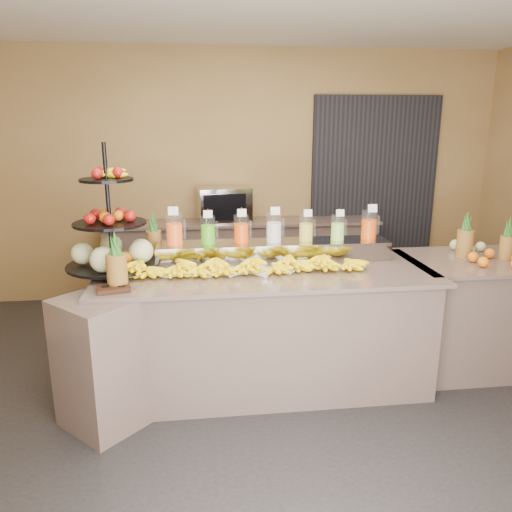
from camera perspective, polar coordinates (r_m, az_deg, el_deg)
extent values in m
plane|color=black|center=(3.84, 1.73, -16.34)|extent=(6.00, 6.00, 0.00)
cube|color=olive|center=(5.80, -1.99, 9.09)|extent=(6.00, 0.02, 2.80)
cube|color=black|center=(6.13, 13.26, 7.14)|extent=(1.50, 0.06, 2.20)
cube|color=gray|center=(3.90, 1.11, -8.40)|extent=(2.40, 0.90, 0.90)
cube|color=gray|center=(3.74, 1.14, -1.84)|extent=(2.50, 1.00, 0.03)
cube|color=gray|center=(3.56, -16.96, -11.50)|extent=(0.71, 0.71, 0.90)
cube|color=gray|center=(4.53, 22.83, -6.19)|extent=(1.00, 0.80, 0.90)
cube|color=gray|center=(4.40, 23.44, -0.52)|extent=(1.08, 0.88, 0.03)
cube|color=gray|center=(5.73, -1.67, -0.67)|extent=(3.00, 0.50, 0.90)
cube|color=gray|center=(5.62, -1.70, 3.90)|extent=(3.10, 0.55, 0.03)
cube|color=gray|center=(4.00, 2.04, 0.60)|extent=(1.85, 0.30, 0.15)
cylinder|color=silver|center=(3.91, -9.32, 3.03)|extent=(0.13, 0.13, 0.24)
cylinder|color=#FF5918|center=(3.91, -9.30, 2.48)|extent=(0.12, 0.12, 0.16)
cylinder|color=gray|center=(3.91, -9.59, 3.84)|extent=(0.01, 0.01, 0.29)
cube|color=white|center=(3.82, -9.45, 5.10)|extent=(0.08, 0.02, 0.07)
cylinder|color=silver|center=(3.91, -5.50, 2.96)|extent=(0.12, 0.12, 0.21)
cylinder|color=#3DA50C|center=(3.91, -5.49, 2.47)|extent=(0.11, 0.11, 0.15)
cylinder|color=gray|center=(3.91, -5.74, 3.68)|extent=(0.01, 0.01, 0.25)
cube|color=white|center=(3.83, -5.53, 4.79)|extent=(0.07, 0.02, 0.06)
cylinder|color=silver|center=(3.92, -1.70, 3.09)|extent=(0.12, 0.12, 0.22)
cylinder|color=#F24100|center=(3.93, -1.69, 2.60)|extent=(0.11, 0.11, 0.15)
cylinder|color=gray|center=(3.92, -1.93, 3.83)|extent=(0.01, 0.01, 0.26)
cube|color=white|center=(3.84, -1.63, 4.95)|extent=(0.07, 0.02, 0.06)
cylinder|color=silver|center=(3.95, 2.06, 3.25)|extent=(0.12, 0.12, 0.23)
cylinder|color=silver|center=(3.96, 2.06, 2.74)|extent=(0.12, 0.12, 0.16)
cylinder|color=gray|center=(3.95, 1.82, 4.01)|extent=(0.01, 0.01, 0.27)
cube|color=white|center=(3.87, 2.22, 5.18)|extent=(0.07, 0.02, 0.06)
cylinder|color=silver|center=(4.00, 5.74, 3.18)|extent=(0.11, 0.11, 0.21)
cylinder|color=gold|center=(4.01, 5.73, 2.72)|extent=(0.11, 0.11, 0.14)
cylinder|color=gray|center=(4.00, 5.53, 3.87)|extent=(0.01, 0.01, 0.24)
cube|color=white|center=(3.93, 5.96, 4.90)|extent=(0.07, 0.02, 0.06)
cylinder|color=silver|center=(4.07, 9.32, 3.22)|extent=(0.11, 0.11, 0.20)
cylinder|color=#92D84A|center=(4.08, 9.30, 2.78)|extent=(0.10, 0.10, 0.14)
cylinder|color=gray|center=(4.07, 9.12, 3.88)|extent=(0.01, 0.01, 0.24)
cube|color=white|center=(4.00, 9.60, 4.87)|extent=(0.06, 0.02, 0.06)
cylinder|color=silver|center=(4.15, 12.79, 3.47)|extent=(0.13, 0.13, 0.23)
cylinder|color=#DB4400|center=(4.15, 12.76, 2.97)|extent=(0.12, 0.12, 0.16)
cylinder|color=gray|center=(4.14, 12.58, 4.21)|extent=(0.01, 0.01, 0.27)
cube|color=white|center=(4.07, 13.18, 5.33)|extent=(0.07, 0.02, 0.06)
ellipsoid|color=#FFED0C|center=(3.69, -15.36, -1.58)|extent=(0.23, 0.17, 0.10)
ellipsoid|color=#FFED0C|center=(3.67, -12.48, -1.50)|extent=(0.23, 0.17, 0.10)
ellipsoid|color=#FFED0C|center=(3.66, -9.57, -1.41)|extent=(0.23, 0.17, 0.10)
ellipsoid|color=#FFED0C|center=(3.65, -6.65, -1.32)|extent=(0.23, 0.17, 0.10)
ellipsoid|color=#FFED0C|center=(3.66, -3.73, -1.22)|extent=(0.23, 0.17, 0.10)
ellipsoid|color=#FFED0C|center=(3.67, -0.83, -1.13)|extent=(0.23, 0.17, 0.10)
ellipsoid|color=#FFED0C|center=(3.70, 2.05, -1.03)|extent=(0.23, 0.17, 0.10)
ellipsoid|color=#FFED0C|center=(3.73, 4.87, -0.92)|extent=(0.23, 0.17, 0.10)
ellipsoid|color=#FFED0C|center=(3.77, 7.65, -0.82)|extent=(0.23, 0.17, 0.10)
ellipsoid|color=#FFED0C|center=(3.82, 10.35, -0.72)|extent=(0.23, 0.17, 0.10)
ellipsoid|color=#FFED0C|center=(3.66, -12.83, -0.50)|extent=(0.19, 0.15, 0.09)
ellipsoid|color=#FFED0C|center=(3.64, -8.62, -0.37)|extent=(0.19, 0.15, 0.09)
ellipsoid|color=#FFED0C|center=(3.64, -4.39, -0.23)|extent=(0.19, 0.15, 0.09)
ellipsoid|color=#FFED0C|center=(3.66, -0.19, -0.09)|extent=(0.19, 0.15, 0.09)
ellipsoid|color=#FFED0C|center=(3.70, 3.94, 0.04)|extent=(0.19, 0.15, 0.09)
ellipsoid|color=#FFED0C|center=(3.76, 7.96, 0.17)|extent=(0.19, 0.15, 0.09)
cylinder|color=black|center=(3.74, -16.49, 5.18)|extent=(0.03, 0.03, 0.94)
cylinder|color=black|center=(3.83, -16.03, -0.98)|extent=(0.73, 0.73, 0.02)
cylinder|color=black|center=(3.76, -16.37, 3.61)|extent=(0.57, 0.57, 0.02)
cylinder|color=black|center=(3.71, -16.73, 8.35)|extent=(0.41, 0.41, 0.02)
sphere|color=#C4CA8B|center=(3.78, -13.01, 0.55)|extent=(0.18, 0.18, 0.18)
sphere|color=maroon|center=(3.73, -14.21, 4.48)|extent=(0.08, 0.08, 0.08)
sphere|color=orange|center=(3.83, -17.63, -0.21)|extent=(0.09, 0.09, 0.09)
cube|color=black|center=(3.41, -15.95, -3.60)|extent=(0.24, 0.20, 0.03)
cylinder|color=brown|center=(3.43, -15.59, -1.68)|extent=(0.14, 0.14, 0.23)
cone|color=#184617|center=(3.38, -15.83, 1.50)|extent=(0.07, 0.07, 0.16)
cylinder|color=brown|center=(4.12, -11.55, 1.30)|extent=(0.12, 0.12, 0.23)
cone|color=#184617|center=(4.08, -11.69, 3.94)|extent=(0.06, 0.06, 0.16)
cylinder|color=brown|center=(4.42, 22.74, 1.32)|extent=(0.12, 0.12, 0.22)
cylinder|color=brown|center=(4.51, 26.71, 0.88)|extent=(0.11, 0.11, 0.19)
ellipsoid|color=orange|center=(4.31, 25.77, -0.29)|extent=(0.34, 0.22, 0.08)
cube|color=gray|center=(5.57, -3.72, 5.91)|extent=(0.61, 0.46, 0.38)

